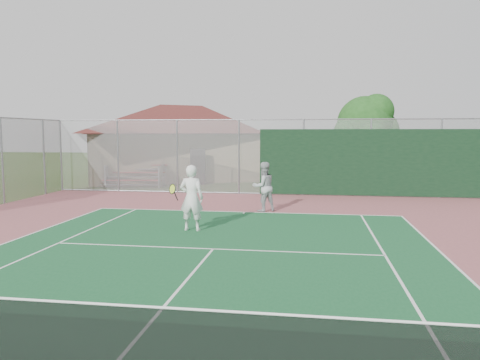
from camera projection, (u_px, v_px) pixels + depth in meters
name	position (u px, v px, depth m)	size (l,w,h in m)	color
tennis_net	(94.00, 346.00, 5.22)	(11.85, 0.08, 1.10)	gray
back_fence	(306.00, 159.00, 21.48)	(20.08, 0.11, 3.53)	gray
side_fence_left	(2.00, 161.00, 18.89)	(0.08, 9.00, 3.50)	gray
clubhouse	(183.00, 135.00, 29.91)	(14.90, 12.81, 5.42)	tan
bleachers	(135.00, 175.00, 25.38)	(3.30, 2.16, 1.16)	#B62E2A
tree	(366.00, 126.00, 25.48)	(3.57, 3.38, 4.98)	#352213
player_white_front	(191.00, 198.00, 13.66)	(1.02, 0.70, 1.94)	white
player_grey_back	(264.00, 187.00, 17.05)	(1.11, 1.05, 1.81)	#AEB0B3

